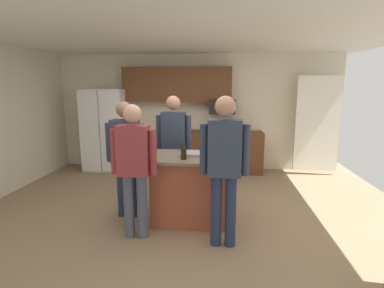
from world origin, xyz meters
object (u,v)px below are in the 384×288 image
Objects in this scene: person_guest_by_door at (134,163)px; glass_stout_tall at (184,154)px; person_guest_left at (224,161)px; person_guest_right at (174,141)px; glass_dark_ale at (183,148)px; person_host_foreground at (126,152)px; refrigerator at (106,130)px; microwave_over_range at (222,107)px; kitchen_island at (190,188)px; serving_tray at (197,154)px; tumbler_amber at (211,155)px.

person_guest_by_door reaches higher than glass_stout_tall.
person_guest_right is at bearing -4.87° from person_guest_left.
person_guest_right is at bearing 115.42° from glass_dark_ale.
person_guest_right is at bearing 51.59° from person_host_foreground.
refrigerator reaches higher than person_guest_by_door.
person_guest_left is 1.06× the size of person_guest_by_door.
microwave_over_range is at bearing 2.60° from refrigerator.
serving_tray is (0.09, 0.04, 0.48)m from kitchen_island.
person_guest_by_door is at bearing 49.57° from person_guest_left.
refrigerator is at bearing 128.02° from glass_stout_tall.
tumbler_amber is at bearing -3.75° from glass_stout_tall.
person_guest_left is at bearing -40.75° from glass_stout_tall.
glass_stout_tall is (-0.49, -2.82, -0.43)m from microwave_over_range.
tumbler_amber is 0.33× the size of serving_tray.
person_guest_left is (0.47, -0.66, 0.56)m from kitchen_island.
microwave_over_range is 2.45m from glass_dark_ale.
glass_dark_ale is 0.83× the size of tumbler_amber.
person_host_foreground reaches higher than microwave_over_range.
glass_stout_tall is at bearing -82.09° from glass_dark_ale.
refrigerator is at bearing 132.68° from serving_tray.
microwave_over_range is at bearing 76.66° from glass_dark_ale.
person_guest_right reaches higher than glass_dark_ale.
tumbler_amber reaches higher than glass_dark_ale.
person_host_foreground is 1.00× the size of person_guest_by_door.
glass_stout_tall is at bearing -106.17° from kitchen_island.
kitchen_island is 2.60× the size of serving_tray.
tumbler_amber is (2.46, -2.72, 0.10)m from refrigerator.
glass_dark_ale is at bearing -47.47° from refrigerator.
person_host_foreground is 11.26× the size of glass_stout_tall.
glass_dark_ale is (0.80, 0.23, 0.03)m from person_host_foreground.
microwave_over_range is at bearing 87.26° from tumbler_amber.
refrigerator is 3.33m from kitchen_island.
person_guest_by_door is 11.54× the size of tumbler_amber.
person_guest_by_door is 11.27× the size of glass_stout_tall.
person_guest_right is 1.04× the size of person_guest_by_door.
serving_tray is at bearing 2.48° from person_host_foreground.
person_guest_right is at bearing 106.89° from glass_stout_tall.
person_host_foreground is 0.83m from glass_dark_ale.
person_guest_by_door reaches higher than tumbler_amber.
person_host_foreground is at bearing 164.36° from glass_stout_tall.
glass_dark_ale reaches higher than serving_tray.
serving_tray is (0.72, 0.60, -0.01)m from person_guest_by_door.
microwave_over_range is 0.32× the size of person_guest_right.
refrigerator is 2.76m from person_host_foreground.
refrigerator is 4.14× the size of serving_tray.
person_guest_right is at bearing 123.92° from tumbler_amber.
refrigerator reaches higher than microwave_over_range.
kitchen_island is 0.98m from person_guest_by_door.
person_host_foreground is at bearing 177.85° from kitchen_island.
glass_stout_tall is at bearing -99.89° from microwave_over_range.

